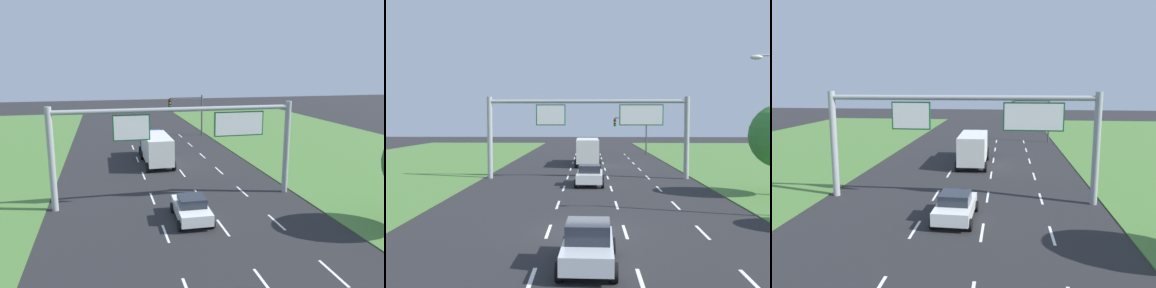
% 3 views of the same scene
% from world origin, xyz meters
% --- Properties ---
extents(ground_plane, '(200.00, 200.00, 0.00)m').
position_xyz_m(ground_plane, '(0.00, 0.00, 0.00)').
color(ground_plane, '#262628').
extents(lane_dashes_inner_left, '(0.14, 62.40, 0.01)m').
position_xyz_m(lane_dashes_inner_left, '(-1.75, 12.00, 0.00)').
color(lane_dashes_inner_left, white).
rests_on(lane_dashes_inner_left, ground_plane).
extents(lane_dashes_inner_right, '(0.14, 62.40, 0.01)m').
position_xyz_m(lane_dashes_inner_right, '(1.75, 12.00, 0.00)').
color(lane_dashes_inner_right, white).
rests_on(lane_dashes_inner_right, ground_plane).
extents(lane_dashes_slip, '(0.14, 62.40, 0.01)m').
position_xyz_m(lane_dashes_slip, '(5.25, 12.00, 0.00)').
color(lane_dashes_slip, white).
rests_on(lane_dashes_slip, ground_plane).
extents(car_near_red, '(2.08, 3.98, 1.59)m').
position_xyz_m(car_near_red, '(0.07, -4.61, 0.78)').
color(car_near_red, silver).
rests_on(car_near_red, ground_plane).
extents(car_lead_silver, '(2.32, 4.13, 1.58)m').
position_xyz_m(car_lead_silver, '(0.17, 13.62, 0.78)').
color(car_lead_silver, white).
rests_on(car_lead_silver, ground_plane).
extents(box_truck, '(2.75, 8.37, 2.91)m').
position_xyz_m(box_truck, '(-0.05, 28.43, 1.62)').
color(box_truck, navy).
rests_on(box_truck, ground_plane).
extents(sign_gantry, '(17.24, 0.44, 7.00)m').
position_xyz_m(sign_gantry, '(0.35, 17.23, 4.89)').
color(sign_gantry, '#9EA0A5').
rests_on(sign_gantry, ground_plane).
extents(traffic_light_mast, '(4.76, 0.49, 5.60)m').
position_xyz_m(traffic_light_mast, '(6.38, 41.95, 3.87)').
color(traffic_light_mast, '#47494F').
rests_on(traffic_light_mast, ground_plane).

